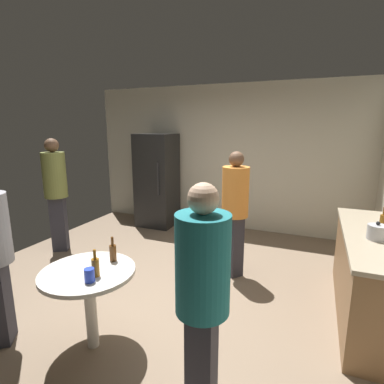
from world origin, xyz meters
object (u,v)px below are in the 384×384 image
person_in_orange_shirt (235,205)px  beer_bottle_brown (113,252)px  plastic_cup_blue (89,275)px  person_in_olive_shirt (56,186)px  beer_bottle_on_counter (383,221)px  refrigerator (157,180)px  person_in_teal_shirt (203,290)px  foreground_table (89,282)px  kettle (377,232)px  beer_bottle_amber (95,267)px

person_in_orange_shirt → beer_bottle_brown: bearing=15.6°
plastic_cup_blue → person_in_orange_shirt: size_ratio=0.07×
plastic_cup_blue → person_in_olive_shirt: (-2.09, 1.69, 0.25)m
beer_bottle_on_counter → person_in_orange_shirt: person_in_orange_shirt is taller
beer_bottle_on_counter → person_in_olive_shirt: size_ratio=0.13×
refrigerator → person_in_olive_shirt: 1.92m
plastic_cup_blue → person_in_teal_shirt: bearing=-6.5°
beer_bottle_brown → person_in_teal_shirt: bearing=-25.2°
foreground_table → person_in_olive_shirt: 2.51m
beer_bottle_on_counter → person_in_teal_shirt: bearing=-123.8°
plastic_cup_blue → person_in_olive_shirt: person_in_olive_shirt is taller
foreground_table → beer_bottle_brown: beer_bottle_brown is taller
foreground_table → beer_bottle_brown: size_ratio=3.48×
kettle → refrigerator: bearing=149.6°
refrigerator → beer_bottle_amber: refrigerator is taller
person_in_olive_shirt → person_in_orange_shirt: 2.76m
beer_bottle_brown → person_in_orange_shirt: bearing=65.2°
beer_bottle_on_counter → plastic_cup_blue: size_ratio=2.09×
person_in_orange_shirt → kettle: bearing=110.8°
refrigerator → beer_bottle_brown: 3.29m
refrigerator → plastic_cup_blue: size_ratio=16.36×
beer_bottle_on_counter → person_in_olive_shirt: (-4.35, -0.09, 0.05)m
beer_bottle_amber → kettle: bearing=31.4°
beer_bottle_on_counter → person_in_orange_shirt: (-1.60, 0.17, -0.03)m
beer_bottle_on_counter → plastic_cup_blue: (-2.26, -1.78, -0.19)m
refrigerator → person_in_orange_shirt: bearing=-37.3°
beer_bottle_brown → beer_bottle_on_counter: bearing=31.1°
refrigerator → foreground_table: size_ratio=2.25×
kettle → plastic_cup_blue: (-2.16, -1.42, -0.18)m
refrigerator → beer_bottle_on_counter: 3.91m
refrigerator → person_in_teal_shirt: (2.28, -3.55, 0.05)m
foreground_table → beer_bottle_amber: (0.13, -0.05, 0.19)m
foreground_table → person_in_teal_shirt: size_ratio=0.49×
foreground_table → person_in_orange_shirt: person_in_orange_shirt is taller
beer_bottle_on_counter → person_in_orange_shirt: 1.61m
person_in_teal_shirt → plastic_cup_blue: bearing=-10.9°
person_in_teal_shirt → foreground_table: bearing=-17.2°
refrigerator → beer_bottle_amber: size_ratio=7.83×
foreground_table → refrigerator: bearing=109.1°
beer_bottle_amber → plastic_cup_blue: 0.10m
beer_bottle_on_counter → person_in_orange_shirt: size_ratio=0.14×
kettle → person_in_orange_shirt: person_in_orange_shirt is taller
foreground_table → beer_bottle_amber: beer_bottle_amber is taller
beer_bottle_on_counter → foreground_table: (-2.41, -1.64, -0.35)m
kettle → beer_bottle_amber: 2.55m
kettle → beer_bottle_brown: bearing=-155.0°
foreground_table → beer_bottle_brown: 0.32m
kettle → foreground_table: bearing=-151.1°
person_in_olive_shirt → person_in_orange_shirt: bearing=66.7°
person_in_olive_shirt → person_in_teal_shirt: (3.08, -1.80, -0.09)m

